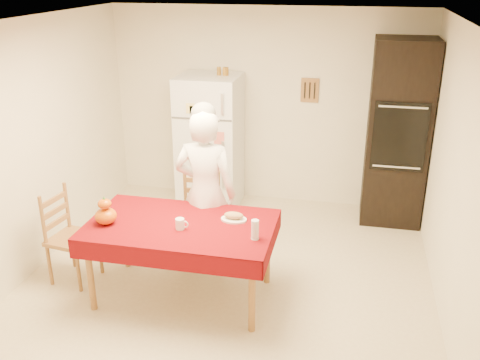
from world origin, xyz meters
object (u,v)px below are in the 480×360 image
(oven_cabinet, at_px, (398,134))
(chair_left, at_px, (67,232))
(dining_table, at_px, (181,230))
(seated_woman, at_px, (205,193))
(bread_plate, at_px, (234,219))
(wine_glass, at_px, (255,230))
(refrigerator, at_px, (210,142))
(pumpkin_lower, at_px, (106,216))
(chair_far, at_px, (200,213))
(coffee_mug, at_px, (180,224))

(oven_cabinet, xyz_separation_m, chair_left, (-3.18, -2.10, -0.59))
(dining_table, height_order, chair_left, chair_left)
(seated_woman, height_order, bread_plate, seated_woman)
(seated_woman, bearing_deg, dining_table, 81.99)
(seated_woman, distance_m, wine_glass, 0.90)
(oven_cabinet, height_order, dining_table, oven_cabinet)
(refrigerator, xyz_separation_m, bread_plate, (0.76, -1.94, -0.08))
(seated_woman, relative_size, pumpkin_lower, 8.60)
(seated_woman, relative_size, bread_plate, 7.13)
(dining_table, relative_size, chair_far, 1.79)
(refrigerator, bearing_deg, chair_left, -113.83)
(chair_far, bearing_deg, pumpkin_lower, -129.63)
(dining_table, height_order, wine_glass, wine_glass)
(chair_left, height_order, seated_woman, seated_woman)
(refrigerator, relative_size, wine_glass, 9.66)
(chair_far, bearing_deg, wine_glass, -55.25)
(bread_plate, bearing_deg, seated_woman, 136.91)
(chair_left, bearing_deg, seated_woman, -62.45)
(coffee_mug, bearing_deg, wine_glass, -3.28)
(oven_cabinet, xyz_separation_m, seated_woman, (-1.89, -1.65, -0.24))
(refrigerator, height_order, chair_far, refrigerator)
(dining_table, xyz_separation_m, seated_woman, (0.09, 0.51, 0.16))
(pumpkin_lower, relative_size, wine_glass, 1.13)
(oven_cabinet, xyz_separation_m, bread_plate, (-1.52, -1.99, -0.33))
(chair_left, bearing_deg, chair_far, -50.47)
(chair_far, distance_m, pumpkin_lower, 1.14)
(refrigerator, height_order, pumpkin_lower, refrigerator)
(bread_plate, bearing_deg, pumpkin_lower, -164.52)
(refrigerator, bearing_deg, dining_table, -81.93)
(refrigerator, xyz_separation_m, dining_table, (0.30, -2.11, -0.16))
(chair_far, relative_size, seated_woman, 0.56)
(chair_far, relative_size, chair_left, 1.00)
(chair_far, height_order, seated_woman, seated_woman)
(oven_cabinet, bearing_deg, chair_left, -146.65)
(pumpkin_lower, bearing_deg, dining_table, 11.96)
(pumpkin_lower, distance_m, wine_glass, 1.37)
(seated_woman, xyz_separation_m, bread_plate, (0.36, -0.34, -0.08))
(dining_table, relative_size, coffee_mug, 17.00)
(oven_cabinet, relative_size, pumpkin_lower, 11.05)
(dining_table, distance_m, pumpkin_lower, 0.69)
(refrigerator, height_order, dining_table, refrigerator)
(chair_left, bearing_deg, oven_cabinet, -48.23)
(pumpkin_lower, bearing_deg, chair_left, 159.71)
(chair_far, bearing_deg, seated_woman, -66.98)
(oven_cabinet, distance_m, seated_woman, 2.52)
(seated_woman, distance_m, pumpkin_lower, 0.99)
(refrigerator, height_order, coffee_mug, refrigerator)
(coffee_mug, bearing_deg, chair_far, 94.74)
(coffee_mug, distance_m, wine_glass, 0.69)
(refrigerator, height_order, oven_cabinet, oven_cabinet)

